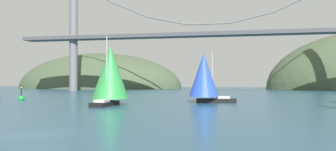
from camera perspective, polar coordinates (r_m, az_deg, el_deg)
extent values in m
plane|color=navy|center=(27.02, -19.00, -8.42)|extent=(360.00, 360.00, 0.00)
ellipsoid|color=#425138|center=(172.25, -10.60, -1.93)|extent=(76.78, 44.00, 31.74)
cylinder|color=slate|center=(133.53, -14.28, 6.17)|extent=(2.80, 2.80, 39.27)
cube|color=#47474C|center=(119.44, 6.21, 6.28)|extent=(129.61, 6.00, 1.20)
cylinder|color=slate|center=(126.87, -6.07, 10.10)|extent=(13.57, 0.50, 6.35)
cylinder|color=slate|center=(122.43, -0.09, 8.39)|extent=(13.48, 0.50, 3.44)
cylinder|color=slate|center=(119.89, 6.21, 7.88)|extent=(13.37, 0.50, 0.50)
cylinder|color=slate|center=(119.28, 12.67, 8.65)|extent=(13.48, 0.50, 3.44)
cylinder|color=slate|center=(120.73, 19.14, 10.70)|extent=(13.57, 0.50, 6.35)
cube|color=black|center=(53.87, -9.64, -4.28)|extent=(2.44, 7.35, 0.59)
cube|color=beige|center=(52.62, -10.11, -3.85)|extent=(1.68, 2.40, 0.36)
cylinder|color=#B2B2B7|center=(54.47, -9.37, 1.03)|extent=(0.14, 0.14, 9.43)
cone|color=green|center=(55.97, -8.83, 0.49)|extent=(5.72, 5.72, 7.86)
cube|color=black|center=(60.72, 7.38, -3.84)|extent=(6.56, 3.26, 0.69)
cube|color=beige|center=(60.85, 8.44, -3.33)|extent=(2.29, 1.83, 0.36)
cylinder|color=#B2B2B7|center=(60.55, 6.79, 0.00)|extent=(0.14, 0.14, 7.44)
cone|color=blue|center=(60.39, 5.48, 0.10)|extent=(5.78, 5.78, 7.06)
sphere|color=green|center=(72.77, -21.56, -3.31)|extent=(1.10, 1.10, 1.10)
cylinder|color=black|center=(72.73, -21.56, -2.48)|extent=(0.20, 0.20, 1.60)
sphere|color=#F2EA99|center=(72.70, -21.56, -1.76)|extent=(0.24, 0.24, 0.24)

